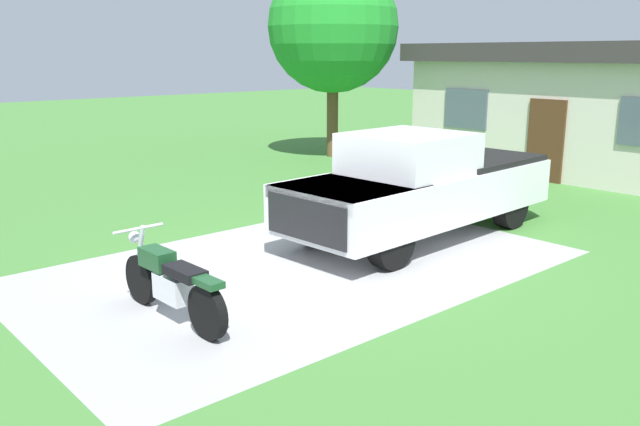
{
  "coord_description": "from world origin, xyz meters",
  "views": [
    {
      "loc": [
        7.44,
        -6.15,
        3.22
      ],
      "look_at": [
        0.31,
        0.13,
        0.9
      ],
      "focal_mm": 36.77,
      "sensor_mm": 36.0,
      "label": 1
    }
  ],
  "objects_px": {
    "shade_tree": "(333,27)",
    "neighbor_house": "(596,106)",
    "pickup_truck": "(423,184)",
    "motorcycle": "(171,283)"
  },
  "relations": [
    {
      "from": "pickup_truck",
      "to": "neighbor_house",
      "type": "bearing_deg",
      "value": 98.39
    },
    {
      "from": "motorcycle",
      "to": "neighbor_house",
      "type": "bearing_deg",
      "value": 97.13
    },
    {
      "from": "pickup_truck",
      "to": "shade_tree",
      "type": "bearing_deg",
      "value": 147.33
    },
    {
      "from": "pickup_truck",
      "to": "neighbor_house",
      "type": "height_order",
      "value": "neighbor_house"
    },
    {
      "from": "motorcycle",
      "to": "shade_tree",
      "type": "height_order",
      "value": "shade_tree"
    },
    {
      "from": "pickup_truck",
      "to": "neighbor_house",
      "type": "relative_size",
      "value": 0.6
    },
    {
      "from": "motorcycle",
      "to": "pickup_truck",
      "type": "xyz_separation_m",
      "value": [
        -0.46,
        5.3,
        0.48
      ]
    },
    {
      "from": "motorcycle",
      "to": "shade_tree",
      "type": "bearing_deg",
      "value": 129.13
    },
    {
      "from": "shade_tree",
      "to": "neighbor_house",
      "type": "distance_m",
      "value": 8.02
    },
    {
      "from": "shade_tree",
      "to": "neighbor_house",
      "type": "relative_size",
      "value": 0.63
    }
  ]
}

